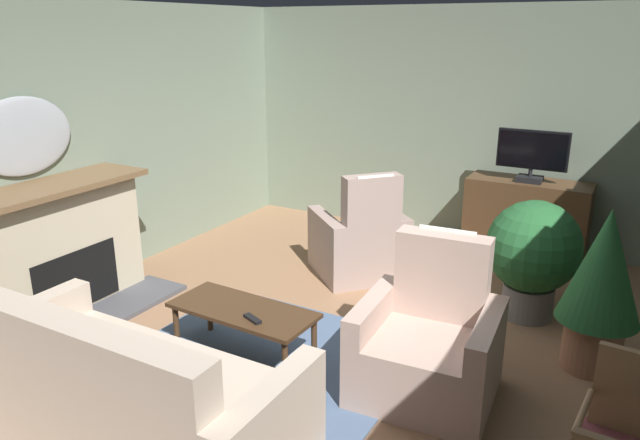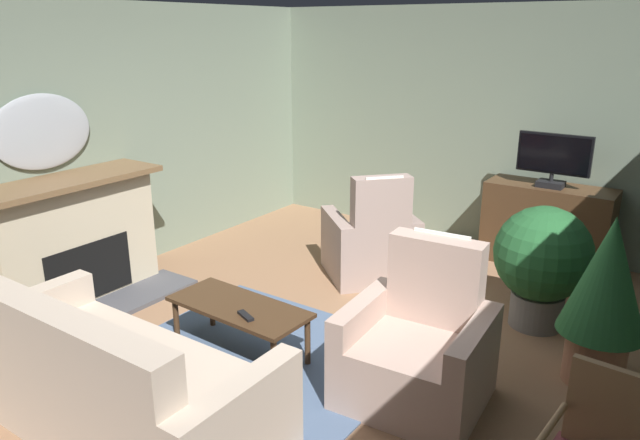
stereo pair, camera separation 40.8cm
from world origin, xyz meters
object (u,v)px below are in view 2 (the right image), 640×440
object	(u,v)px
armchair_near_window	(418,351)
wall_mirror_oval	(42,132)
tv_remote	(246,316)
armchair_beside_cabinet	(371,244)
coffee_table	(239,311)
television	(554,159)
potted_plant_small_fern_corner	(605,292)
potted_plant_leafy_by_curtain	(542,259)
sofa_floral	(114,385)
fireplace	(73,243)
tv_cabinet	(546,228)

from	to	relation	value
armchair_near_window	wall_mirror_oval	bearing A→B (deg)	-173.76
tv_remote	armchair_beside_cabinet	world-z (taller)	armchair_beside_cabinet
coffee_table	tv_remote	bearing A→B (deg)	-34.31
television	potted_plant_small_fern_corner	size ratio (longest dim) A/B	0.58
armchair_near_window	potted_plant_leafy_by_curtain	world-z (taller)	armchair_near_window
sofa_floral	potted_plant_small_fern_corner	xyz separation A→B (m)	(2.31, 2.25, 0.37)
coffee_table	potted_plant_small_fern_corner	world-z (taller)	potted_plant_small_fern_corner
armchair_near_window	potted_plant_leafy_by_curtain	distance (m)	1.56
fireplace	armchair_near_window	world-z (taller)	fireplace
sofa_floral	fireplace	bearing A→B (deg)	151.70
tv_cabinet	sofa_floral	bearing A→B (deg)	-108.11
tv_remote	coffee_table	bearing A→B (deg)	167.46
coffee_table	potted_plant_small_fern_corner	xyz separation A→B (m)	(2.29, 1.14, 0.32)
television	tv_remote	world-z (taller)	television
wall_mirror_oval	coffee_table	distance (m)	2.42
wall_mirror_oval	coffee_table	size ratio (longest dim) A/B	0.84
coffee_table	armchair_near_window	bearing A→B (deg)	11.41
tv_cabinet	tv_remote	bearing A→B (deg)	-110.09
armchair_beside_cabinet	tv_cabinet	bearing A→B (deg)	45.11
television	sofa_floral	bearing A→B (deg)	-108.32
tv_remote	armchair_near_window	size ratio (longest dim) A/B	0.16
fireplace	tv_cabinet	size ratio (longest dim) A/B	1.36
wall_mirror_oval	television	size ratio (longest dim) A/B	1.32
television	tv_remote	distance (m)	3.56
tv_cabinet	television	xyz separation A→B (m)	(-0.00, -0.05, 0.74)
wall_mirror_oval	tv_remote	size ratio (longest dim) A/B	5.52
wall_mirror_oval	armchair_near_window	world-z (taller)	wall_mirror_oval
coffee_table	potted_plant_small_fern_corner	bearing A→B (deg)	26.56
television	armchair_beside_cabinet	xyz separation A→B (m)	(-1.33, -1.28, -0.79)
fireplace	potted_plant_leafy_by_curtain	xyz separation A→B (m)	(3.59, 1.87, 0.04)
wall_mirror_oval	armchair_near_window	xyz separation A→B (m)	(3.46, 0.38, -1.18)
tv_cabinet	potted_plant_leafy_by_curtain	xyz separation A→B (m)	(0.33, -1.43, 0.19)
sofa_floral	potted_plant_leafy_by_curtain	world-z (taller)	potted_plant_leafy_by_curtain
tv_remote	potted_plant_leafy_by_curtain	bearing A→B (deg)	72.51
television	sofa_floral	size ratio (longest dim) A/B	0.34
fireplace	armchair_beside_cabinet	distance (m)	2.77
tv_cabinet	coffee_table	distance (m)	3.49
tv_remote	fireplace	bearing A→B (deg)	-158.53
armchair_near_window	potted_plant_small_fern_corner	distance (m)	1.33
coffee_table	tv_remote	size ratio (longest dim) A/B	6.61
fireplace	wall_mirror_oval	world-z (taller)	wall_mirror_oval
coffee_table	potted_plant_small_fern_corner	distance (m)	2.58
coffee_table	armchair_near_window	world-z (taller)	armchair_near_window
television	potted_plant_leafy_by_curtain	size ratio (longest dim) A/B	0.69
sofa_floral	armchair_near_window	size ratio (longest dim) A/B	1.94
fireplace	coffee_table	size ratio (longest dim) A/B	1.52
fireplace	sofa_floral	world-z (taller)	fireplace
fireplace	tv_cabinet	xyz separation A→B (m)	(3.26, 3.31, -0.14)
wall_mirror_oval	coffee_table	xyz separation A→B (m)	(2.12, 0.11, -1.16)
tv_cabinet	sofa_floral	xyz separation A→B (m)	(-1.41, -4.30, -0.09)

